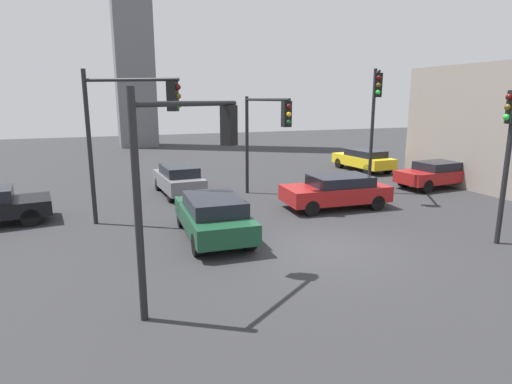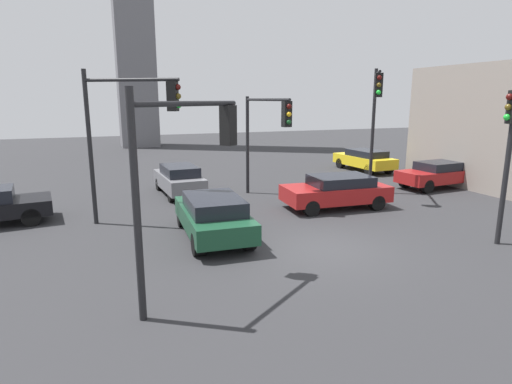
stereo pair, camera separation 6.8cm
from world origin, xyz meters
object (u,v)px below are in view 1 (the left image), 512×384
Objects in this scene: car_0 at (437,174)px; car_3 at (336,191)px; traffic_light_2 at (190,153)px; car_4 at (213,215)px; car_5 at (364,159)px; traffic_light_3 at (265,125)px; traffic_light_4 at (128,118)px; traffic_light_0 at (509,139)px; traffic_light_1 at (375,108)px; car_1 at (179,179)px.

car_3 reaches higher than car_0.
traffic_light_2 is 9.87m from car_3.
car_4 is 16.03m from car_5.
traffic_light_3 is 0.84× the size of traffic_light_4.
traffic_light_4 reaches higher than traffic_light_0.
car_3 is at bearing -32.85° from traffic_light_1.
traffic_light_3 is 6.12m from traffic_light_4.
traffic_light_1 reaches higher than car_3.
car_1 is (-8.40, 3.78, -3.41)m from traffic_light_1.
traffic_light_0 is 13.84m from car_1.
traffic_light_4 reaches higher than car_3.
traffic_light_3 is 1.06× the size of car_0.
car_0 is at bearing -179.29° from car_5.
traffic_light_2 reaches higher than car_3.
traffic_light_0 is at bearing 116.08° from car_3.
traffic_light_0 is at bearing 29.63° from traffic_light_3.
car_4 is (-3.52, -4.00, -2.69)m from traffic_light_3.
traffic_light_0 is 1.03× the size of traffic_light_3.
traffic_light_1 is at bearing 36.39° from traffic_light_4.
traffic_light_2 is at bearing 22.75° from car_0.
traffic_light_2 is 9.31m from traffic_light_3.
car_5 is (4.38, 13.55, -2.65)m from traffic_light_0.
car_3 is (7.53, 5.80, -2.64)m from traffic_light_2.
car_3 reaches higher than car_5.
car_3 is (-7.21, -1.76, 0.01)m from car_0.
traffic_light_3 is 1.11× the size of car_1.
car_1 is (1.74, 10.75, -2.62)m from traffic_light_2.
traffic_light_3 reaches higher than car_0.
traffic_light_0 reaches higher than traffic_light_3.
traffic_light_1 is at bearing -1.04° from traffic_light_2.
traffic_light_3 is at bearing -38.55° from car_4.
car_0 is (15.55, 1.41, -3.18)m from traffic_light_4.
traffic_light_0 is 1.04× the size of car_4.
car_3 is at bearing -50.99° from traffic_light_0.
car_4 is at bearing -43.52° from traffic_light_3.
car_1 is at bearing 45.26° from traffic_light_2.
traffic_light_1 is at bearing -152.03° from car_3.
car_0 is at bearing 86.38° from traffic_light_3.
car_3 is at bearing 9.31° from car_0.
car_0 is at bearing -8.42° from traffic_light_2.
traffic_light_1 reaches higher than traffic_light_4.
traffic_light_0 is 6.88m from car_3.
car_3 is at bearing 2.03° from traffic_light_2.
traffic_light_4 is at bearing 47.92° from car_4.
traffic_light_1 is (0.19, 7.05, 0.78)m from traffic_light_0.
traffic_light_0 is 9.27m from traffic_light_3.
car_1 is (-8.21, 10.82, -2.62)m from traffic_light_0.
traffic_light_0 is 1.14× the size of car_1.
car_3 is at bearing 48.70° from traffic_light_3.
traffic_light_2 is 1.07× the size of car_5.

